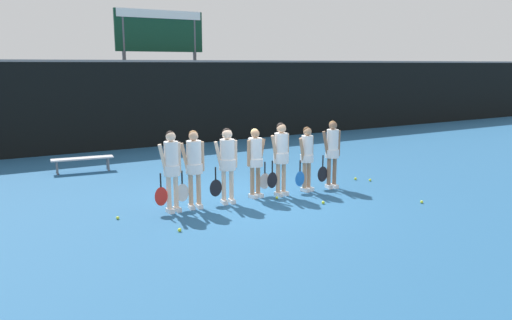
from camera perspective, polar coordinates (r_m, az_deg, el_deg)
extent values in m
plane|color=#235684|center=(11.69, -0.32, -4.43)|extent=(140.00, 140.00, 0.00)
cube|color=black|center=(19.07, -13.04, 6.08)|extent=(60.00, 0.06, 3.16)
cube|color=slate|center=(19.01, -13.25, 10.95)|extent=(60.00, 0.08, 0.08)
cylinder|color=#515156|center=(20.44, -14.73, 9.17)|extent=(0.14, 0.14, 5.20)
cylinder|color=#515156|center=(21.44, -6.97, 9.51)|extent=(0.14, 0.14, 5.20)
cube|color=#0F3823|center=(20.93, -10.94, 14.27)|extent=(3.62, 0.12, 1.62)
cube|color=white|center=(20.91, -10.94, 16.05)|extent=(3.48, 0.02, 0.32)
cube|color=#B2B2B7|center=(15.31, -19.23, 0.17)|extent=(1.74, 0.54, 0.04)
cylinder|color=slate|center=(15.54, -16.64, -0.31)|extent=(0.06, 0.06, 0.38)
cylinder|color=slate|center=(15.29, -16.51, -0.48)|extent=(0.06, 0.06, 0.38)
cylinder|color=slate|center=(15.43, -21.82, -0.72)|extent=(0.06, 0.06, 0.38)
cylinder|color=slate|center=(15.18, -21.77, -0.90)|extent=(0.06, 0.06, 0.38)
cylinder|color=beige|center=(10.75, -9.13, -3.67)|extent=(0.10, 0.10, 0.83)
cylinder|color=beige|center=(10.68, -9.92, -3.79)|extent=(0.10, 0.10, 0.83)
cube|color=white|center=(10.82, -9.00, -5.59)|extent=(0.13, 0.25, 0.09)
cube|color=white|center=(10.75, -9.79, -5.73)|extent=(0.13, 0.25, 0.09)
cylinder|color=white|center=(10.60, -9.61, -1.16)|extent=(0.34, 0.34, 0.22)
cylinder|color=white|center=(10.55, -9.65, 0.25)|extent=(0.30, 0.30, 0.69)
sphere|color=beige|center=(10.48, -9.73, 2.65)|extent=(0.21, 0.21, 0.21)
sphere|color=black|center=(10.49, -9.78, 2.81)|extent=(0.19, 0.19, 0.19)
cylinder|color=beige|center=(10.47, -10.58, 0.07)|extent=(0.22, 0.09, 0.65)
cylinder|color=beige|center=(10.63, -8.78, 0.28)|extent=(0.08, 0.08, 0.65)
cylinder|color=black|center=(10.51, -10.85, -2.28)|extent=(0.03, 0.03, 0.29)
ellipsoid|color=red|center=(10.59, -10.79, -4.11)|extent=(0.28, 0.03, 0.40)
cylinder|color=tan|center=(10.94, -6.57, -3.38)|extent=(0.10, 0.10, 0.81)
cylinder|color=tan|center=(10.89, -7.46, -3.46)|extent=(0.10, 0.10, 0.81)
cube|color=white|center=(11.00, -6.49, -5.24)|extent=(0.14, 0.25, 0.09)
cube|color=white|center=(10.96, -7.37, -5.33)|extent=(0.14, 0.25, 0.09)
cylinder|color=white|center=(10.81, -7.07, -0.96)|extent=(0.37, 0.37, 0.21)
cylinder|color=white|center=(10.76, -7.11, 0.42)|extent=(0.32, 0.32, 0.68)
sphere|color=tan|center=(10.69, -7.16, 2.74)|extent=(0.20, 0.20, 0.20)
sphere|color=olive|center=(10.70, -7.19, 2.89)|extent=(0.19, 0.19, 0.19)
cylinder|color=tan|center=(10.71, -8.13, 0.27)|extent=(0.22, 0.10, 0.64)
cylinder|color=tan|center=(10.81, -6.13, 0.42)|extent=(0.08, 0.08, 0.64)
cylinder|color=black|center=(10.76, -8.46, -1.96)|extent=(0.03, 0.03, 0.29)
ellipsoid|color=silver|center=(10.84, -8.41, -3.71)|extent=(0.28, 0.03, 0.39)
cylinder|color=beige|center=(11.26, -2.82, -2.92)|extent=(0.10, 0.10, 0.81)
cylinder|color=beige|center=(11.20, -3.70, -2.99)|extent=(0.10, 0.10, 0.81)
cube|color=white|center=(11.32, -2.76, -4.72)|extent=(0.15, 0.25, 0.09)
cube|color=white|center=(11.27, -3.63, -4.81)|extent=(0.15, 0.25, 0.09)
cylinder|color=white|center=(11.12, -3.29, -0.52)|extent=(0.38, 0.38, 0.24)
cylinder|color=white|center=(11.08, -3.30, 0.71)|extent=(0.33, 0.33, 0.65)
sphere|color=beige|center=(11.01, -3.33, 2.96)|extent=(0.23, 0.23, 0.23)
sphere|color=black|center=(11.02, -3.36, 3.12)|extent=(0.21, 0.21, 0.21)
cylinder|color=beige|center=(11.02, -4.31, 0.57)|extent=(0.21, 0.11, 0.62)
cylinder|color=beige|center=(11.14, -2.35, 0.71)|extent=(0.08, 0.08, 0.62)
cylinder|color=black|center=(11.06, -4.64, -1.52)|extent=(0.03, 0.03, 0.28)
ellipsoid|color=black|center=(11.14, -4.62, -3.21)|extent=(0.30, 0.03, 0.39)
cylinder|color=tan|center=(11.76, 0.24, -2.39)|extent=(0.10, 0.10, 0.78)
cylinder|color=tan|center=(11.65, -0.43, -2.51)|extent=(0.10, 0.10, 0.78)
cube|color=white|center=(11.82, 0.33, -4.03)|extent=(0.15, 0.25, 0.09)
cube|color=white|center=(11.72, -0.34, -4.17)|extent=(0.15, 0.25, 0.09)
cylinder|color=white|center=(11.61, -0.10, -0.28)|extent=(0.37, 0.37, 0.18)
cylinder|color=white|center=(11.56, -0.10, 0.96)|extent=(0.32, 0.32, 0.64)
sphere|color=tan|center=(11.50, -0.10, 3.02)|extent=(0.20, 0.20, 0.20)
sphere|color=#D8B772|center=(11.51, -0.16, 3.16)|extent=(0.19, 0.19, 0.19)
cylinder|color=tan|center=(11.69, 0.66, 1.00)|extent=(0.21, 0.11, 0.61)
cylinder|color=tan|center=(11.45, -0.84, 0.79)|extent=(0.08, 0.08, 0.61)
cylinder|color=black|center=(11.80, 1.02, -0.86)|extent=(0.03, 0.03, 0.28)
ellipsoid|color=silver|center=(11.87, 1.02, -2.43)|extent=(0.30, 0.03, 0.39)
cylinder|color=tan|center=(11.95, 3.19, -2.06)|extent=(0.10, 0.10, 0.83)
cylinder|color=tan|center=(11.84, 2.54, -2.17)|extent=(0.10, 0.10, 0.83)
cube|color=white|center=(12.02, 3.26, -3.80)|extent=(0.13, 0.25, 0.09)
cube|color=white|center=(11.91, 2.61, -3.93)|extent=(0.13, 0.25, 0.09)
cylinder|color=white|center=(11.79, 2.89, 0.25)|extent=(0.36, 0.36, 0.25)
cylinder|color=white|center=(11.75, 2.90, 1.46)|extent=(0.32, 0.32, 0.67)
sphere|color=tan|center=(11.68, 2.92, 3.63)|extent=(0.22, 0.22, 0.22)
sphere|color=black|center=(11.70, 2.86, 3.78)|extent=(0.21, 0.21, 0.21)
cylinder|color=tan|center=(11.63, 2.14, 1.30)|extent=(0.21, 0.10, 0.64)
cylinder|color=tan|center=(11.87, 3.60, 1.48)|extent=(0.08, 0.08, 0.64)
cylinder|color=black|center=(11.64, 1.88, -0.75)|extent=(0.03, 0.03, 0.28)
ellipsoid|color=black|center=(11.71, 1.87, -2.32)|extent=(0.28, 0.03, 0.38)
cylinder|color=tan|center=(12.42, 6.04, -1.77)|extent=(0.10, 0.10, 0.76)
cylinder|color=tan|center=(12.31, 5.56, -1.88)|extent=(0.10, 0.10, 0.76)
cube|color=white|center=(12.48, 6.11, -3.29)|extent=(0.16, 0.26, 0.09)
cube|color=white|center=(12.37, 5.63, -3.41)|extent=(0.16, 0.26, 0.09)
cylinder|color=white|center=(12.27, 5.84, 0.20)|extent=(0.32, 0.32, 0.18)
cylinder|color=white|center=(12.23, 5.86, 1.34)|extent=(0.28, 0.28, 0.62)
sphere|color=tan|center=(12.17, 5.90, 3.25)|extent=(0.20, 0.20, 0.20)
sphere|color=#4C331E|center=(12.18, 5.83, 3.38)|extent=(0.18, 0.18, 0.18)
cylinder|color=tan|center=(12.10, 5.28, 1.18)|extent=(0.21, 0.11, 0.59)
cylinder|color=tan|center=(12.36, 6.39, 1.36)|extent=(0.08, 0.08, 0.59)
cylinder|color=black|center=(12.10, 5.06, -0.66)|extent=(0.03, 0.03, 0.27)
ellipsoid|color=blue|center=(12.17, 5.04, -2.15)|extent=(0.27, 0.03, 0.37)
cylinder|color=#8C664C|center=(12.79, 8.96, -1.35)|extent=(0.10, 0.10, 0.81)
cylinder|color=#8C664C|center=(12.71, 8.32, -1.41)|extent=(0.10, 0.10, 0.81)
cube|color=white|center=(12.84, 8.97, -2.95)|extent=(0.15, 0.26, 0.09)
cube|color=white|center=(12.77, 8.34, -3.02)|extent=(0.15, 0.26, 0.09)
cylinder|color=white|center=(12.66, 8.70, 0.73)|extent=(0.34, 0.34, 0.20)
cylinder|color=white|center=(12.61, 8.73, 1.94)|extent=(0.29, 0.29, 0.68)
sphere|color=#8C664C|center=(12.55, 8.79, 3.92)|extent=(0.20, 0.20, 0.20)
sphere|color=olive|center=(12.57, 8.75, 4.04)|extent=(0.18, 0.18, 0.18)
cylinder|color=#8C664C|center=(12.53, 7.98, 1.83)|extent=(0.22, 0.11, 0.65)
cylinder|color=#8C664C|center=(12.70, 9.43, 1.92)|extent=(0.08, 0.08, 0.65)
cylinder|color=black|center=(12.55, 7.65, -0.09)|extent=(0.03, 0.03, 0.29)
ellipsoid|color=black|center=(12.61, 7.61, -1.61)|extent=(0.31, 0.03, 0.39)
sphere|color=#CCE033|center=(13.73, 12.91, -2.25)|extent=(0.07, 0.07, 0.07)
sphere|color=#CCE033|center=(10.53, -15.53, -6.39)|extent=(0.07, 0.07, 0.07)
sphere|color=#CCE033|center=(11.34, 7.69, -4.84)|extent=(0.07, 0.07, 0.07)
sphere|color=#CCE033|center=(13.79, 11.30, -2.11)|extent=(0.07, 0.07, 0.07)
sphere|color=#CCE033|center=(11.90, 18.41, -4.57)|extent=(0.07, 0.07, 0.07)
sphere|color=#CCE033|center=(11.66, 2.40, -4.32)|extent=(0.06, 0.06, 0.06)
sphere|color=#CCE033|center=(9.54, -8.72, -7.91)|extent=(0.07, 0.07, 0.07)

